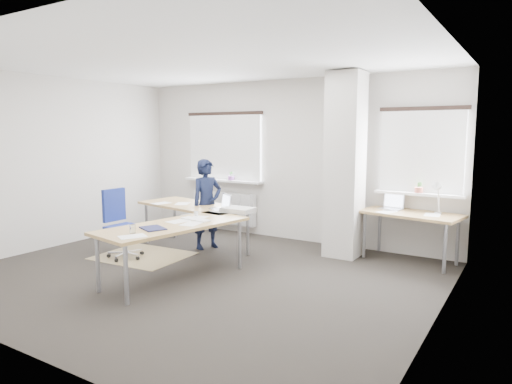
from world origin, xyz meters
The scene contains 8 objects.
ground centered at (0.00, 0.00, 0.00)m, with size 6.00×6.00×0.00m, color black.
room_shell centered at (0.18, 0.45, 1.75)m, with size 6.04×5.04×2.82m.
floor_mat centered at (-1.30, 0.29, 0.00)m, with size 1.31×1.11×0.01m, color #968052.
white_crate centered at (-1.90, 2.25, 0.14)m, with size 0.46×0.32×0.28m, color white.
desk_main centered at (-0.46, 0.36, 0.69)m, with size 2.40×2.98×0.96m.
desk_side centered at (2.25, 2.15, 0.69)m, with size 1.50×0.93×1.22m.
task_chair centered at (-1.48, 0.07, 0.29)m, with size 0.57×0.56×1.04m.
person centered at (-0.76, 1.20, 0.73)m, with size 0.53×0.35×1.46m, color black.
Camera 1 is at (3.78, -4.61, 1.90)m, focal length 32.00 mm.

